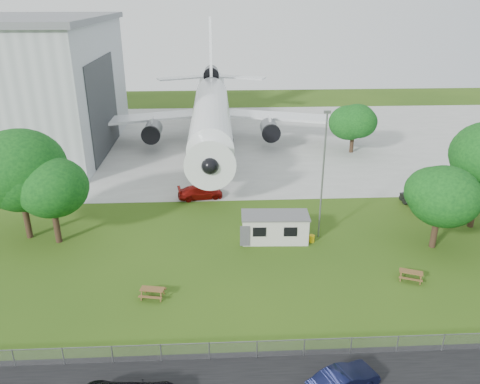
{
  "coord_description": "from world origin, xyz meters",
  "views": [
    {
      "loc": [
        -1.27,
        -32.61,
        21.25
      ],
      "look_at": [
        0.84,
        8.0,
        4.0
      ],
      "focal_mm": 35.0,
      "sensor_mm": 36.0,
      "label": 1
    }
  ],
  "objects_px": {
    "site_cabin": "(275,227)",
    "airliner": "(211,111)",
    "car_centre_sedan": "(343,381)",
    "picnic_west": "(153,297)",
    "picnic_east": "(410,280)"
  },
  "relations": [
    {
      "from": "site_cabin",
      "to": "car_centre_sedan",
      "type": "xyz_separation_m",
      "value": [
        1.75,
        -18.23,
        -0.58
      ]
    },
    {
      "from": "picnic_east",
      "to": "car_centre_sedan",
      "type": "relative_size",
      "value": 0.41
    },
    {
      "from": "picnic_east",
      "to": "car_centre_sedan",
      "type": "distance_m",
      "value": 13.89
    },
    {
      "from": "airliner",
      "to": "picnic_west",
      "type": "distance_m",
      "value": 39.16
    },
    {
      "from": "picnic_west",
      "to": "car_centre_sedan",
      "type": "xyz_separation_m",
      "value": [
        12.08,
        -9.74,
        0.73
      ]
    },
    {
      "from": "site_cabin",
      "to": "picnic_east",
      "type": "height_order",
      "value": "site_cabin"
    },
    {
      "from": "picnic_west",
      "to": "picnic_east",
      "type": "relative_size",
      "value": 1.0
    },
    {
      "from": "picnic_west",
      "to": "picnic_east",
      "type": "xyz_separation_m",
      "value": [
        20.47,
        1.31,
        0.0
      ]
    },
    {
      "from": "airliner",
      "to": "car_centre_sedan",
      "type": "bearing_deg",
      "value": -80.91
    },
    {
      "from": "picnic_west",
      "to": "picnic_east",
      "type": "bearing_deg",
      "value": 14.13
    },
    {
      "from": "site_cabin",
      "to": "airliner",
      "type": "bearing_deg",
      "value": 101.24
    },
    {
      "from": "airliner",
      "to": "picnic_east",
      "type": "bearing_deg",
      "value": -66.61
    },
    {
      "from": "airliner",
      "to": "car_centre_sedan",
      "type": "xyz_separation_m",
      "value": [
        7.73,
        -48.3,
        -4.54
      ]
    },
    {
      "from": "picnic_west",
      "to": "car_centre_sedan",
      "type": "bearing_deg",
      "value": -28.41
    },
    {
      "from": "airliner",
      "to": "picnic_west",
      "type": "bearing_deg",
      "value": -96.45
    }
  ]
}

